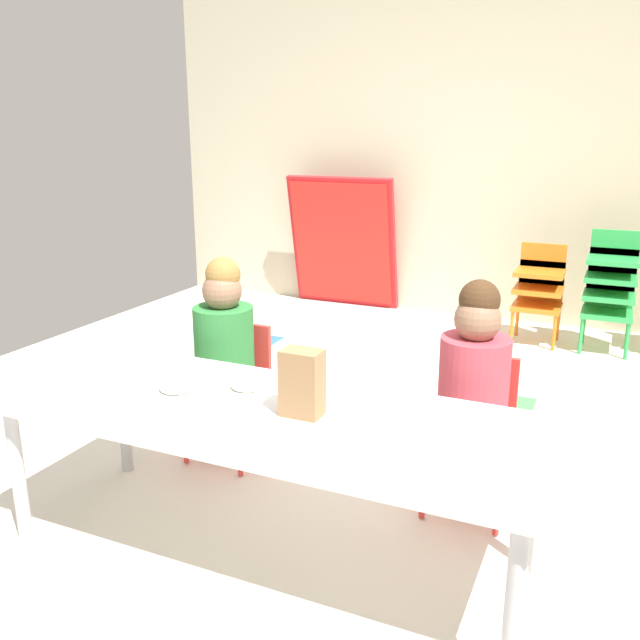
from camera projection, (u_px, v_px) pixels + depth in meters
ground_plane at (352, 465)px, 3.04m from camera, size 5.32×5.53×0.02m
back_wall at (488, 155)px, 5.12m from camera, size 5.32×0.10×2.51m
craft_table at (268, 421)px, 2.25m from camera, size 1.88×0.69×0.55m
seated_child_near_camera at (225, 341)px, 2.94m from camera, size 0.34×0.34×0.92m
seated_child_middle_seat at (474, 377)px, 2.51m from camera, size 0.32×0.31×0.92m
kid_chair_orange_stack at (539, 286)px, 4.67m from camera, size 0.32×0.30×0.68m
kid_chair_green_stack at (610, 284)px, 4.47m from camera, size 0.32×0.30×0.80m
folded_activity_table at (343, 243)px, 5.57m from camera, size 0.90×0.29×1.09m
paper_bag_brown at (302, 383)px, 2.16m from camera, size 0.13×0.09×0.22m
paper_plate_near_edge at (248, 389)px, 2.39m from camera, size 0.18×0.18×0.01m
donut_powdered_on_plate at (248, 383)px, 2.39m from camera, size 0.12×0.12×0.04m
donut_powdered_loose at (177, 386)px, 2.39m from camera, size 0.12×0.12×0.04m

